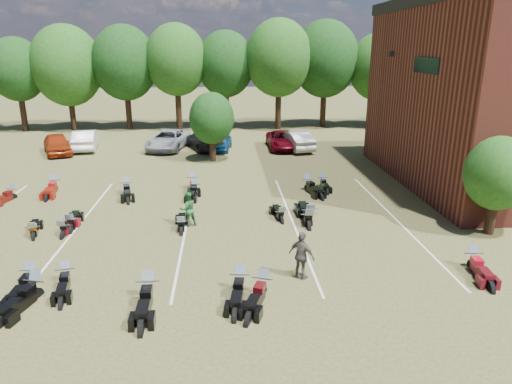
{
  "coord_description": "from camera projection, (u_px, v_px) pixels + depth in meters",
  "views": [
    {
      "loc": [
        -1.18,
        -17.02,
        7.91
      ],
      "look_at": [
        0.33,
        4.0,
        1.2
      ],
      "focal_mm": 32.0,
      "sensor_mm": 36.0,
      "label": 1
    }
  ],
  "objects": [
    {
      "name": "car_5",
      "position": [
        296.0,
        140.0,
        36.59
      ],
      "size": [
        2.58,
        4.93,
        1.55
      ],
      "primitive_type": "imported",
      "rotation": [
        0.0,
        0.0,
        3.35
      ],
      "color": "#A4A4A0",
      "rests_on": "ground"
    },
    {
      "name": "motorcycle_17",
      "position": [
        193.0,
        188.0,
        26.79
      ],
      "size": [
        1.04,
        2.5,
        1.35
      ],
      "primitive_type": null,
      "rotation": [
        0.0,
        0.0,
        0.11
      ],
      "color": "black",
      "rests_on": "ground"
    },
    {
      "name": "motorcycle_15",
      "position": [
        55.0,
        191.0,
        26.24
      ],
      "size": [
        0.96,
        2.48,
        1.35
      ],
      "primitive_type": null,
      "rotation": [
        0.0,
        0.0,
        0.08
      ],
      "color": "maroon",
      "rests_on": "ground"
    },
    {
      "name": "motorcycle_2",
      "position": [
        67.0,
        284.0,
        15.95
      ],
      "size": [
        1.04,
        2.16,
        1.16
      ],
      "primitive_type": null,
      "rotation": [
        0.0,
        0.0,
        0.19
      ],
      "color": "black",
      "rests_on": "ground"
    },
    {
      "name": "motorcycle_14",
      "position": [
        13.0,
        199.0,
        24.87
      ],
      "size": [
        1.2,
        2.2,
        1.17
      ],
      "primitive_type": null,
      "rotation": [
        0.0,
        0.0,
        -0.27
      ],
      "color": "#4E100B",
      "rests_on": "ground"
    },
    {
      "name": "motorcycle_16",
      "position": [
        127.0,
        194.0,
        25.77
      ],
      "size": [
        1.29,
        2.51,
        1.34
      ],
      "primitive_type": null,
      "rotation": [
        0.0,
        0.0,
        0.23
      ],
      "color": "black",
      "rests_on": "ground"
    },
    {
      "name": "motorcycle_1",
      "position": [
        36.0,
        298.0,
        15.05
      ],
      "size": [
        1.34,
        2.47,
        1.31
      ],
      "primitive_type": null,
      "rotation": [
        0.0,
        0.0,
        -0.26
      ],
      "color": "black",
      "rests_on": "ground"
    },
    {
      "name": "motorcycle_10",
      "position": [
        182.0,
        233.0,
        20.28
      ],
      "size": [
        0.78,
        2.16,
        1.19
      ],
      "primitive_type": null,
      "rotation": [
        0.0,
        0.0,
        3.19
      ],
      "color": "black",
      "rests_on": "ground"
    },
    {
      "name": "motorcycle_9",
      "position": [
        72.0,
        232.0,
        20.46
      ],
      "size": [
        1.01,
        2.33,
        1.26
      ],
      "primitive_type": null,
      "rotation": [
        0.0,
        0.0,
        3.28
      ],
      "color": "black",
      "rests_on": "ground"
    },
    {
      "name": "young_tree_midfield",
      "position": [
        212.0,
        118.0,
        32.32
      ],
      "size": [
        3.2,
        3.2,
        4.7
      ],
      "color": "black",
      "rests_on": "ground"
    },
    {
      "name": "person_grey",
      "position": [
        302.0,
        256.0,
        16.08
      ],
      "size": [
        1.06,
        1.03,
        1.77
      ],
      "primitive_type": "imported",
      "rotation": [
        0.0,
        0.0,
        2.39
      ],
      "color": "#544E48",
      "rests_on": "ground"
    },
    {
      "name": "motorcycle_12",
      "position": [
        309.0,
        228.0,
        20.87
      ],
      "size": [
        0.89,
        2.5,
        1.38
      ],
      "primitive_type": null,
      "rotation": [
        0.0,
        0.0,
        3.1
      ],
      "color": "black",
      "rests_on": "ground"
    },
    {
      "name": "car_6",
      "position": [
        283.0,
        140.0,
        36.98
      ],
      "size": [
        2.42,
        5.11,
        1.41
      ],
      "primitive_type": "imported",
      "rotation": [
        0.0,
        0.0,
        0.02
      ],
      "color": "#580511",
      "rests_on": "ground"
    },
    {
      "name": "parking_lines",
      "position": [
        187.0,
        224.0,
        21.3
      ],
      "size": [
        20.1,
        14.0,
        0.01
      ],
      "color": "silver",
      "rests_on": "ground"
    },
    {
      "name": "young_tree_near_building",
      "position": [
        498.0,
        174.0,
        19.49
      ],
      "size": [
        2.8,
        2.8,
        4.16
      ],
      "color": "black",
      "rests_on": "ground"
    },
    {
      "name": "motorcycle_7",
      "position": [
        63.0,
        237.0,
        19.86
      ],
      "size": [
        0.71,
        2.08,
        1.15
      ],
      "primitive_type": null,
      "rotation": [
        0.0,
        0.0,
        3.12
      ],
      "color": "maroon",
      "rests_on": "ground"
    },
    {
      "name": "car_4",
      "position": [
        220.0,
        142.0,
        36.52
      ],
      "size": [
        2.09,
        4.08,
        1.33
      ],
      "primitive_type": "imported",
      "rotation": [
        0.0,
        0.0,
        -0.14
      ],
      "color": "navy",
      "rests_on": "ground"
    },
    {
      "name": "motorcycle_6",
      "position": [
        471.0,
        268.0,
        17.08
      ],
      "size": [
        1.01,
        2.33,
        1.26
      ],
      "primitive_type": null,
      "rotation": [
        0.0,
        0.0,
        -0.13
      ],
      "color": "#490A12",
      "rests_on": "ground"
    },
    {
      "name": "car_1",
      "position": [
        85.0,
        140.0,
        36.73
      ],
      "size": [
        2.45,
        5.03,
        1.59
      ],
      "primitive_type": "imported",
      "rotation": [
        0.0,
        0.0,
        3.31
      ],
      "color": "silver",
      "rests_on": "ground"
    },
    {
      "name": "motorcycle_11",
      "position": [
        282.0,
        222.0,
        21.57
      ],
      "size": [
        0.87,
        2.08,
        1.12
      ],
      "primitive_type": null,
      "rotation": [
        0.0,
        0.0,
        3.26
      ],
      "color": "black",
      "rests_on": "ground"
    },
    {
      "name": "motorcycle_13",
      "position": [
        309.0,
        223.0,
        21.45
      ],
      "size": [
        0.95,
        2.54,
        1.39
      ],
      "primitive_type": null,
      "rotation": [
        0.0,
        0.0,
        3.21
      ],
      "color": "black",
      "rests_on": "ground"
    },
    {
      "name": "tree_line",
      "position": [
        224.0,
        64.0,
        44.24
      ],
      "size": [
        56.0,
        6.0,
        9.79
      ],
      "color": "black",
      "rests_on": "ground"
    },
    {
      "name": "motorcycle_0",
      "position": [
        32.0,
        286.0,
        15.81
      ],
      "size": [
        0.73,
        2.23,
        1.24
      ],
      "primitive_type": null,
      "rotation": [
        0.0,
        0.0,
        0.01
      ],
      "color": "black",
      "rests_on": "ground"
    },
    {
      "name": "car_7",
      "position": [
        409.0,
        137.0,
        37.9
      ],
      "size": [
        3.39,
        5.59,
        1.52
      ],
      "primitive_type": "imported",
      "rotation": [
        0.0,
        0.0,
        2.88
      ],
      "color": "#36363A",
      "rests_on": "ground"
    },
    {
      "name": "motorcycle_5",
      "position": [
        262.0,
        295.0,
        15.23
      ],
      "size": [
        1.46,
        2.39,
        1.27
      ],
      "primitive_type": null,
      "rotation": [
        0.0,
        0.0,
        -0.35
      ],
      "color": "black",
      "rests_on": "ground"
    },
    {
      "name": "motorcycle_8",
      "position": [
        34.0,
        239.0,
        19.71
      ],
      "size": [
        1.16,
        2.1,
        1.12
      ],
      "primitive_type": null,
      "rotation": [
        0.0,
        0.0,
        3.42
      ],
      "color": "black",
      "rests_on": "ground"
    },
    {
      "name": "motorcycle_4",
      "position": [
        240.0,
        291.0,
        15.48
      ],
      "size": [
        1.02,
        2.35,
        1.27
      ],
      "primitive_type": null,
      "rotation": [
        0.0,
        0.0,
        -0.13
      ],
      "color": "black",
      "rests_on": "ground"
    },
    {
      "name": "motorcycle_3",
      "position": [
        149.0,
        300.0,
        14.95
      ],
      "size": [
        0.86,
        2.49,
        1.38
      ],
      "primitive_type": null,
      "rotation": [
        0.0,
        0.0,
        0.03
      ],
      "color": "black",
      "rests_on": "ground"
    },
    {
      "name": "car_3",
      "position": [
        204.0,
        140.0,
        36.92
      ],
      "size": [
        3.87,
        5.64,
        1.52
      ],
      "primitive_type": "imported",
      "rotation": [
        0.0,
        0.0,
        3.51
      ],
      "color": "black",
      "rests_on": "ground"
    },
    {
      "name": "car_2",
      "position": [
        168.0,
        140.0,
        36.81
      ],
      "size": [
        3.52,
        5.89,
        1.53
      ],
      "primitive_type": "imported",
      "rotation": [
        0.0,
        0.0,
        -0.18
      ],
      "color": "#999DA2",
      "rests_on": "ground"
    },
    {
      "name": "motorcycle_18",
      "position": [
        195.0,
        194.0,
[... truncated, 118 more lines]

